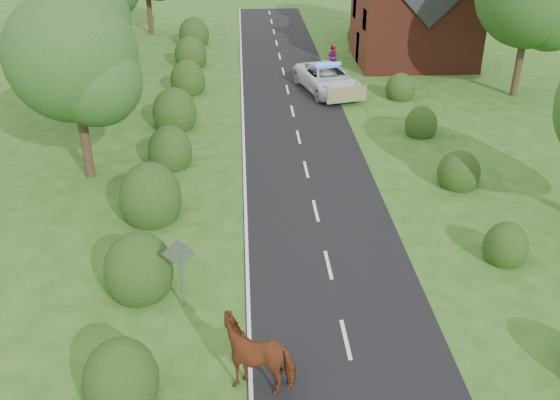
{
  "coord_description": "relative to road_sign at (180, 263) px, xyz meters",
  "views": [
    {
      "loc": [
        -2.9,
        -14.42,
        12.57
      ],
      "look_at": [
        -1.57,
        6.63,
        1.3
      ],
      "focal_mm": 40.0,
      "sensor_mm": 36.0,
      "label": 1
    }
  ],
  "objects": [
    {
      "name": "hedgerow_left",
      "position": [
        -1.51,
        9.69,
        -0.91
      ],
      "size": [
        2.75,
        50.41,
        3.0
      ],
      "color": "black",
      "rests_on": "ground"
    },
    {
      "name": "tree_left_a",
      "position": [
        -4.75,
        9.86,
        3.69
      ],
      "size": [
        5.74,
        5.6,
        8.38
      ],
      "color": "#332316",
      "rests_on": "ground"
    },
    {
      "name": "police_van",
      "position": [
        7.5,
        21.48,
        -0.81
      ],
      "size": [
        4.2,
        6.56,
        1.83
      ],
      "rotation": [
        0.0,
        0.0,
        0.25
      ],
      "color": "silver",
      "rests_on": "ground"
    },
    {
      "name": "road_sign",
      "position": [
        0.0,
        0.0,
        0.0
      ],
      "size": [
        1.06,
        0.08,
        2.53
      ],
      "color": "gray",
      "rests_on": "ground"
    },
    {
      "name": "tree_left_b",
      "position": [
        -6.25,
        17.86,
        3.39
      ],
      "size": [
        5.74,
        5.6,
        8.07
      ],
      "color": "#332316",
      "rests_on": "ground"
    },
    {
      "name": "road",
      "position": [
        5.0,
        13.0,
        -1.64
      ],
      "size": [
        6.0,
        70.0,
        0.02
      ],
      "primitive_type": "cube",
      "color": "black",
      "rests_on": "ground"
    },
    {
      "name": "pedestrian_purple",
      "position": [
        8.52,
        26.76,
        -0.84
      ],
      "size": [
        0.99,
        0.92,
        1.62
      ],
      "primitive_type": "imported",
      "rotation": [
        0.0,
        0.0,
        2.62
      ],
      "color": "#521357",
      "rests_on": "ground"
    },
    {
      "name": "cow",
      "position": [
        2.36,
        -3.47,
        -0.78
      ],
      "size": [
        2.7,
        1.83,
        1.76
      ],
      "primitive_type": "imported",
      "rotation": [
        0.0,
        0.0,
        -1.79
      ],
      "color": "#572711",
      "rests_on": "ground"
    },
    {
      "name": "ground",
      "position": [
        5.0,
        -2.0,
        -1.65
      ],
      "size": [
        120.0,
        120.0,
        0.0
      ],
      "primitive_type": "plane",
      "color": "#235718"
    },
    {
      "name": "house",
      "position": [
        14.49,
        28.0,
        2.13
      ],
      "size": [
        8.0,
        7.4,
        9.17
      ],
      "color": "maroon",
      "rests_on": "ground"
    },
    {
      "name": "pedestrian_red",
      "position": [
        8.59,
        26.75,
        -0.83
      ],
      "size": [
        0.71,
        0.59,
        1.65
      ],
      "primitive_type": "imported",
      "rotation": [
        0.0,
        0.0,
        3.53
      ],
      "color": "#AF0F09",
      "rests_on": "ground"
    },
    {
      "name": "road_markings",
      "position": [
        3.4,
        10.93,
        -1.63
      ],
      "size": [
        4.96,
        70.0,
        0.01
      ],
      "color": "white",
      "rests_on": "road"
    },
    {
      "name": "hedgerow_right",
      "position": [
        11.6,
        9.21,
        -1.1
      ],
      "size": [
        2.1,
        45.78,
        2.1
      ],
      "color": "black",
      "rests_on": "ground"
    }
  ]
}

